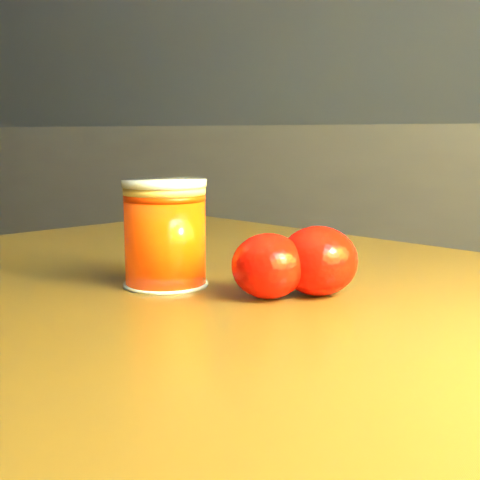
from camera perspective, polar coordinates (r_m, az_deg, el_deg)
The scene contains 5 objects.
kitchen_counter at distance 2.24m, azimuth -0.76°, elevation -1.93°, with size 3.15×0.60×0.90m, color #4C4D51.
table at distance 0.66m, azimuth 0.77°, elevation -12.18°, with size 1.10×0.87×0.73m.
juice_glass at distance 0.64m, azimuth -6.41°, elevation 0.54°, with size 0.08×0.08×0.10m.
orange_front at distance 0.60m, azimuth 6.67°, elevation -1.78°, with size 0.07×0.07×0.06m, color #FF1305.
orange_back at distance 0.59m, azimuth 2.44°, elevation -2.23°, with size 0.07×0.07×0.06m, color #FF1305.
Camera 1 is at (1.26, -0.36, 0.88)m, focal length 50.00 mm.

